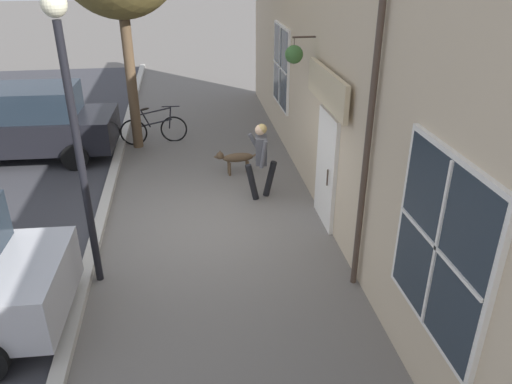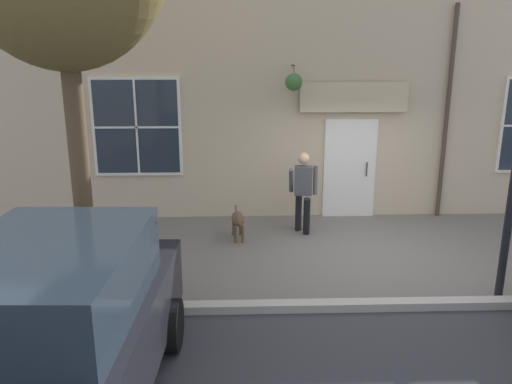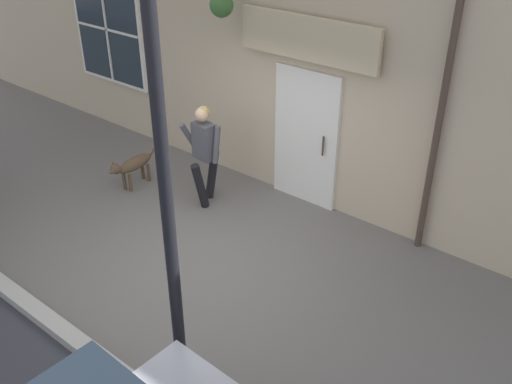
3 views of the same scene
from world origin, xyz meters
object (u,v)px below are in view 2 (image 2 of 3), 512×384
object	(u,v)px
pedestrian_walking	(303,186)
fire_hydrant	(22,276)
dog_on_leash	(238,220)
leaning_bicycle	(83,262)
parked_car_nearest_curb	(47,342)

from	to	relation	value
pedestrian_walking	fire_hydrant	xyz separation A→B (m)	(2.78, -4.25, -0.55)
pedestrian_walking	dog_on_leash	world-z (taller)	pedestrian_walking
pedestrian_walking	fire_hydrant	size ratio (longest dim) A/B	2.07
leaning_bicycle	parked_car_nearest_curb	world-z (taller)	parked_car_nearest_curb
dog_on_leash	leaning_bicycle	world-z (taller)	leaning_bicycle
fire_hydrant	leaning_bicycle	bearing A→B (deg)	125.99
pedestrian_walking	leaning_bicycle	world-z (taller)	pedestrian_walking
parked_car_nearest_curb	dog_on_leash	bearing A→B (deg)	160.94
leaning_bicycle	parked_car_nearest_curb	xyz separation A→B (m)	(2.97, 0.62, 0.50)
dog_on_leash	fire_hydrant	bearing A→B (deg)	-51.29
pedestrian_walking	fire_hydrant	distance (m)	5.10
fire_hydrant	pedestrian_walking	bearing A→B (deg)	123.19
fire_hydrant	parked_car_nearest_curb	bearing A→B (deg)	27.67
dog_on_leash	fire_hydrant	size ratio (longest dim) A/B	1.44
dog_on_leash	pedestrian_walking	bearing A→B (deg)	106.97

